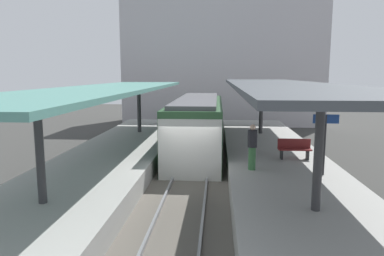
# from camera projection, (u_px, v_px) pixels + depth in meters

# --- Properties ---
(ground_plane) EXTENTS (80.00, 80.00, 0.00)m
(ground_plane) POSITION_uv_depth(u_px,v_px,m) (190.00, 186.00, 14.82)
(ground_plane) COLOR #383835
(platform_left) EXTENTS (4.40, 28.00, 1.00)m
(platform_left) POSITION_uv_depth(u_px,v_px,m) (100.00, 173.00, 15.02)
(platform_left) COLOR #9E9E99
(platform_left) RESTS_ON ground_plane
(platform_right) EXTENTS (4.40, 28.00, 1.00)m
(platform_right) POSITION_uv_depth(u_px,v_px,m) (282.00, 176.00, 14.47)
(platform_right) COLOR #9E9E99
(platform_right) RESTS_ON ground_plane
(track_ballast) EXTENTS (3.20, 28.00, 0.20)m
(track_ballast) POSITION_uv_depth(u_px,v_px,m) (190.00, 184.00, 14.81)
(track_ballast) COLOR #59544C
(track_ballast) RESTS_ON ground_plane
(rail_near_side) EXTENTS (0.08, 28.00, 0.14)m
(rail_near_side) POSITION_uv_depth(u_px,v_px,m) (172.00, 179.00, 14.83)
(rail_near_side) COLOR slate
(rail_near_side) RESTS_ON track_ballast
(rail_far_side) EXTENTS (0.08, 28.00, 0.14)m
(rail_far_side) POSITION_uv_depth(u_px,v_px,m) (207.00, 180.00, 14.73)
(rail_far_side) COLOR slate
(rail_far_side) RESTS_ON track_ballast
(commuter_train) EXTENTS (2.78, 11.29, 3.10)m
(commuter_train) POSITION_uv_depth(u_px,v_px,m) (197.00, 126.00, 20.20)
(commuter_train) COLOR #2D5633
(commuter_train) RESTS_ON track_ballast
(canopy_left) EXTENTS (4.18, 21.00, 3.05)m
(canopy_left) POSITION_uv_depth(u_px,v_px,m) (107.00, 90.00, 15.89)
(canopy_left) COLOR #333335
(canopy_left) RESTS_ON platform_left
(canopy_right) EXTENTS (4.18, 21.00, 3.25)m
(canopy_right) POSITION_uv_depth(u_px,v_px,m) (280.00, 86.00, 15.31)
(canopy_right) COLOR #333335
(canopy_right) RESTS_ON platform_right
(platform_bench) EXTENTS (1.40, 0.41, 0.86)m
(platform_bench) POSITION_uv_depth(u_px,v_px,m) (294.00, 148.00, 15.30)
(platform_bench) COLOR black
(platform_bench) RESTS_ON platform_right
(platform_sign) EXTENTS (0.90, 0.08, 2.21)m
(platform_sign) POSITION_uv_depth(u_px,v_px,m) (325.00, 131.00, 12.67)
(platform_sign) COLOR #262628
(platform_sign) RESTS_ON platform_right
(passenger_near_bench) EXTENTS (0.36, 0.36, 1.75)m
(passenger_near_bench) POSITION_uv_depth(u_px,v_px,m) (252.00, 146.00, 13.49)
(passenger_near_bench) COLOR #386B3D
(passenger_near_bench) RESTS_ON platform_right
(station_building_backdrop) EXTENTS (18.00, 6.00, 11.00)m
(station_building_backdrop) POSITION_uv_depth(u_px,v_px,m) (222.00, 65.00, 33.61)
(station_building_backdrop) COLOR #B7B2B7
(station_building_backdrop) RESTS_ON ground_plane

